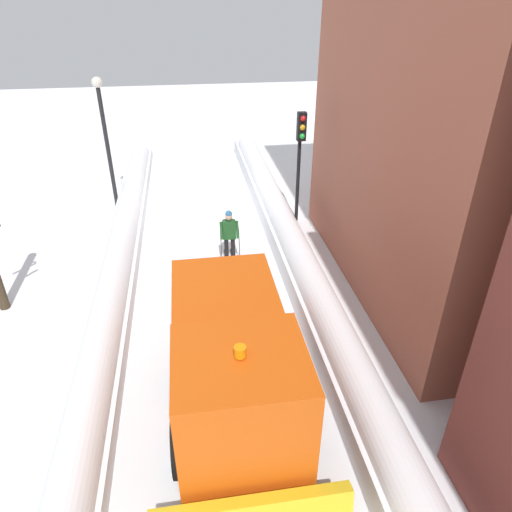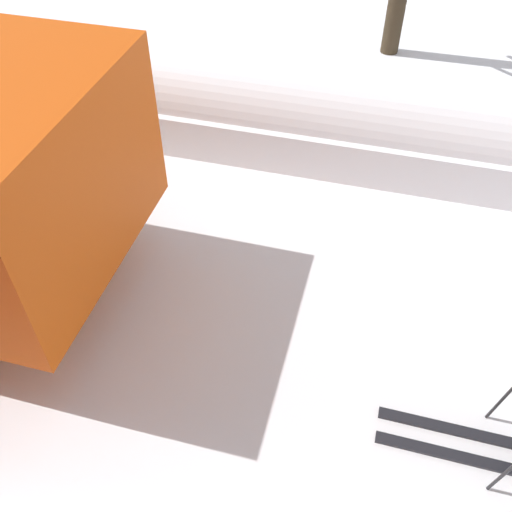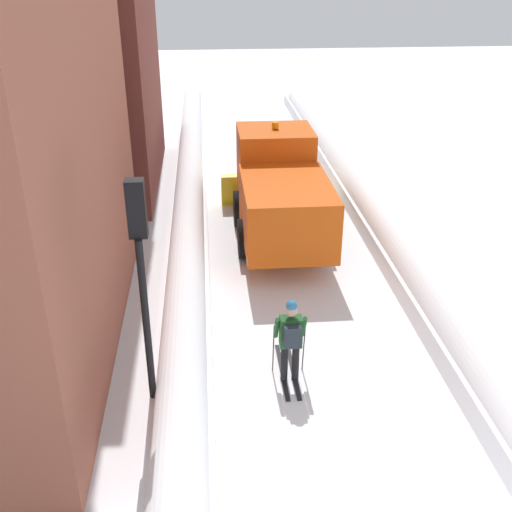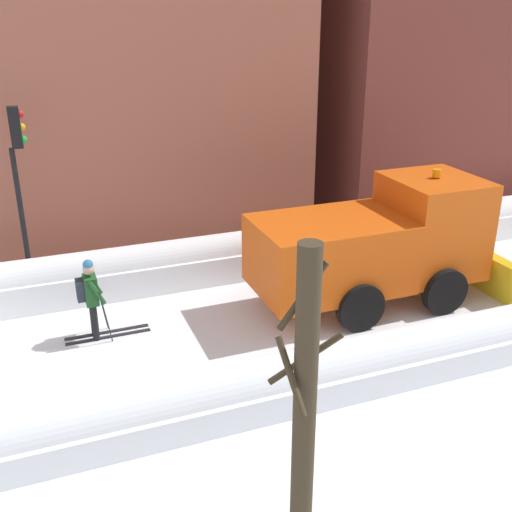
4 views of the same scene
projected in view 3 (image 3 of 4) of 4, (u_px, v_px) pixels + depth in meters
The scene contains 6 objects.
ground_plane at pixel (286, 243), 17.45m from camera, with size 80.00×80.00×0.00m, color white.
snowbank_left at pixel (188, 229), 17.00m from camera, with size 1.10×36.00×1.18m.
snowbank_right at pixel (382, 226), 17.49m from camera, with size 1.10×36.00×0.98m.
plow_truck at pixel (280, 191), 17.07m from camera, with size 3.20×5.98×3.12m.
skier at pixel (291, 338), 11.38m from camera, with size 0.62×1.80×1.81m.
traffic_light_pole at pixel (142, 265), 9.27m from camera, with size 0.28×0.42×4.58m.
Camera 3 is at (-2.23, -5.64, 7.49)m, focal length 42.20 mm.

